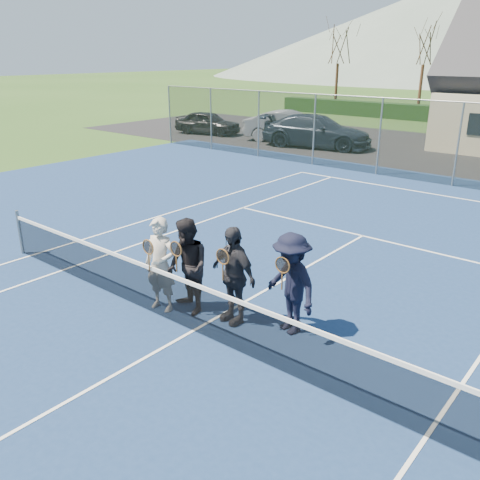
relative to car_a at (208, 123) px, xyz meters
The scene contains 15 objects.
court_surface 23.39m from the car_a, 47.59° to the right, with size 30.00×30.00×0.02m, color navy.
tarmac_carpark 12.10m from the car_a, 13.12° to the left, with size 40.00×12.00×0.01m, color black.
hill_west 78.73m from the car_a, 96.77° to the left, with size 110.00×110.00×18.00m, color slate.
car_a is the anchor object (origin of this frame).
car_b 5.51m from the car_a, ahead, with size 1.74×4.99×1.64m, color gray.
car_c 7.49m from the car_a, ahead, with size 2.30×5.66×1.64m, color black.
court_markings 23.39m from the car_a, 47.59° to the right, with size 11.03×23.83×0.01m.
tennis_net 23.38m from the car_a, 47.59° to the right, with size 11.68×0.08×1.10m.
perimeter_fence 16.23m from the car_a, 13.41° to the right, with size 30.07×0.07×3.02m.
tree_a 16.55m from the car_a, 90.85° to the left, with size 3.20×3.20×7.77m.
tree_b 17.88m from the car_a, 66.74° to the left, with size 3.20×3.20×7.77m.
player_a 22.51m from the car_a, 49.14° to the right, with size 0.72×0.55×1.80m.
player_b 22.62m from the car_a, 47.86° to the right, with size 1.05×0.93×1.80m.
player_c 23.03m from the car_a, 45.82° to the right, with size 1.11×0.59×1.80m.
player_d 23.49m from the car_a, 43.49° to the right, with size 1.32×1.01×1.80m.
Camera 1 is at (5.59, -5.47, 4.58)m, focal length 38.00 mm.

